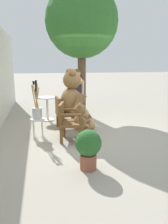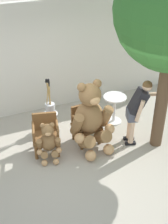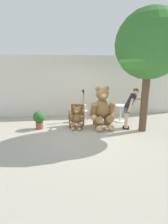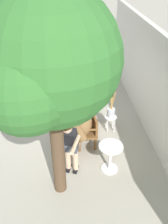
% 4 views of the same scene
% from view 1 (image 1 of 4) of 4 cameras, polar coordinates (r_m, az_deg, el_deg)
% --- Properties ---
extents(ground_plane, '(60.00, 60.00, 0.00)m').
position_cam_1_polar(ground_plane, '(5.61, 1.66, -5.30)').
color(ground_plane, '#A8A091').
extents(wooden_chair_left, '(0.67, 0.64, 0.86)m').
position_cam_1_polar(wooden_chair_left, '(4.94, -3.96, -2.28)').
color(wooden_chair_left, brown).
rests_on(wooden_chair_left, ground).
extents(wooden_chair_right, '(0.60, 0.56, 0.86)m').
position_cam_1_polar(wooden_chair_right, '(5.84, -5.18, 0.08)').
color(wooden_chair_right, brown).
rests_on(wooden_chair_right, ground).
extents(teddy_bear_large, '(0.96, 0.93, 1.60)m').
position_cam_1_polar(teddy_bear_large, '(5.82, -2.65, 3.29)').
color(teddy_bear_large, olive).
rests_on(teddy_bear_large, ground).
extents(teddy_bear_small, '(0.54, 0.55, 0.87)m').
position_cam_1_polar(teddy_bear_small, '(4.97, -0.65, -2.59)').
color(teddy_bear_small, olive).
rests_on(teddy_bear_small, ground).
extents(person_visitor, '(0.83, 0.48, 1.54)m').
position_cam_1_polar(person_visitor, '(6.80, -1.98, 5.85)').
color(person_visitor, black).
rests_on(person_visitor, ground).
extents(white_stool, '(0.34, 0.34, 0.46)m').
position_cam_1_polar(white_stool, '(5.26, -12.01, -2.82)').
color(white_stool, white).
rests_on(white_stool, ground).
extents(brush_bucket, '(0.22, 0.22, 0.90)m').
position_cam_1_polar(brush_bucket, '(5.18, -12.19, 0.53)').
color(brush_bucket, silver).
rests_on(brush_bucket, white_stool).
extents(round_side_table, '(0.56, 0.56, 0.72)m').
position_cam_1_polar(round_side_table, '(6.74, -9.58, 1.58)').
color(round_side_table, white).
rests_on(round_side_table, ground).
extents(patio_tree, '(2.38, 2.26, 4.12)m').
position_cam_1_polar(patio_tree, '(7.41, -0.28, 22.05)').
color(patio_tree, brown).
rests_on(patio_tree, ground).
extents(potted_plant, '(0.44, 0.44, 0.68)m').
position_cam_1_polar(potted_plant, '(3.64, 1.13, -9.03)').
color(potted_plant, brown).
rests_on(potted_plant, ground).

